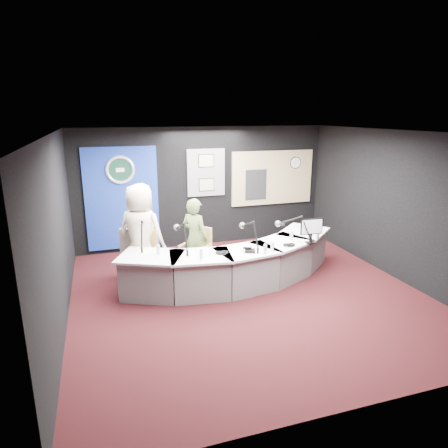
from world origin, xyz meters
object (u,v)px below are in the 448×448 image
object	(u,v)px
armchair_right	(195,251)
person_woman	(195,238)
broadcast_desk	(236,264)
armchair_left	(142,255)
person_man	(141,233)

from	to	relation	value
armchair_right	person_woman	xyz separation A→B (m)	(0.00, 0.00, 0.27)
broadcast_desk	armchair_left	world-z (taller)	armchair_left
armchair_left	person_woman	world-z (taller)	person_woman
person_man	person_woman	world-z (taller)	person_man
broadcast_desk	armchair_right	xyz separation A→B (m)	(-0.64, 0.55, 0.13)
person_woman	person_man	bearing A→B (deg)	43.47
armchair_left	armchair_right	distance (m)	1.01
armchair_right	person_woman	size ratio (longest dim) A/B	0.65
armchair_left	person_woman	distance (m)	1.05
armchair_right	person_man	size ratio (longest dim) A/B	0.54
broadcast_desk	person_man	bearing A→B (deg)	157.99
person_woman	broadcast_desk	bearing A→B (deg)	-170.64
broadcast_desk	person_woman	distance (m)	0.94
armchair_right	person_woman	distance (m)	0.27
broadcast_desk	person_woman	size ratio (longest dim) A/B	2.89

